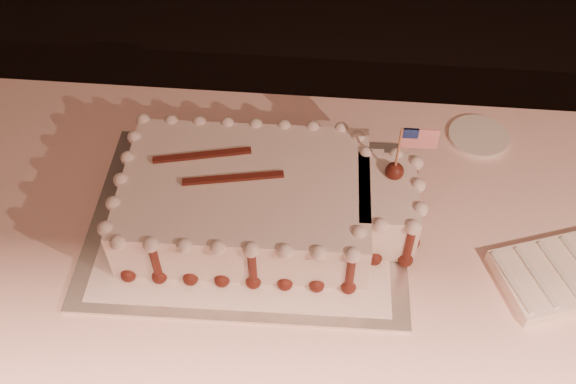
# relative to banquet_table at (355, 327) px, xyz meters

# --- Properties ---
(room_shell) EXTENTS (6.10, 8.10, 2.90)m
(room_shell) POSITION_rel_banquet_table_xyz_m (0.00, -0.60, 1.02)
(room_shell) COLOR black
(room_shell) RESTS_ON ground
(banquet_table) EXTENTS (2.40, 0.80, 0.75)m
(banquet_table) POSITION_rel_banquet_table_xyz_m (0.00, 0.00, 0.00)
(banquet_table) COLOR #FFD0C5
(banquet_table) RESTS_ON ground
(cake_board) EXTENTS (0.63, 0.48, 0.01)m
(cake_board) POSITION_rel_banquet_table_xyz_m (-0.24, 0.01, 0.38)
(cake_board) COLOR silver
(cake_board) RESTS_ON banquet_table
(doily) EXTENTS (0.56, 0.43, 0.00)m
(doily) POSITION_rel_banquet_table_xyz_m (-0.24, 0.01, 0.38)
(doily) COLOR white
(doily) RESTS_ON cake_board
(sheet_cake) EXTENTS (0.59, 0.35, 0.23)m
(sheet_cake) POSITION_rel_banquet_table_xyz_m (-0.21, 0.01, 0.44)
(sheet_cake) COLOR silver
(sheet_cake) RESTS_ON doily
(napkin_stack) EXTENTS (0.25, 0.21, 0.03)m
(napkin_stack) POSITION_rel_banquet_table_xyz_m (0.34, -0.08, 0.39)
(napkin_stack) COLOR white
(napkin_stack) RESTS_ON banquet_table
(side_plate) EXTENTS (0.13, 0.13, 0.01)m
(side_plate) POSITION_rel_banquet_table_xyz_m (0.24, 0.29, 0.38)
(side_plate) COLOR white
(side_plate) RESTS_ON banquet_table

